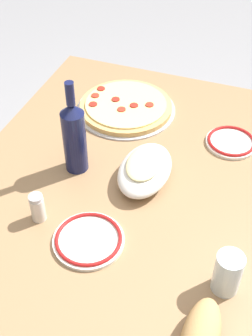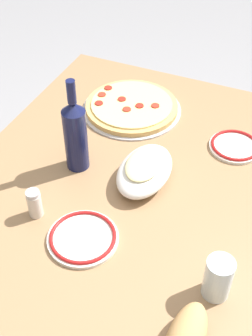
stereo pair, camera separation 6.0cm
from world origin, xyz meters
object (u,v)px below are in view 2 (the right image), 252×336
at_px(side_plate_far, 83,237).
at_px(wine_bottle, 75,134).
at_px(water_glass, 218,278).
at_px(spice_shaker, 35,203).
at_px(baked_pasta_dish, 145,169).
at_px(dining_table, 126,202).
at_px(side_plate_near, 235,146).
at_px(pepperoni_pizza, 132,107).

bearing_deg(side_plate_far, wine_bottle, -149.59).
relative_size(water_glass, spice_shaker, 1.34).
distance_m(water_glass, spice_shaker, 0.52).
distance_m(baked_pasta_dish, spice_shaker, 0.33).
bearing_deg(dining_table, baked_pasta_dish, 97.10).
distance_m(dining_table, water_glass, 0.49).
height_order(baked_pasta_dish, side_plate_near, baked_pasta_dish).
xyz_separation_m(water_glass, spice_shaker, (-0.04, -0.52, -0.02)).
bearing_deg(water_glass, dining_table, -128.70).
bearing_deg(side_plate_near, dining_table, -46.59).
height_order(pepperoni_pizza, side_plate_far, pepperoni_pizza).
relative_size(pepperoni_pizza, spice_shaker, 4.05).
xyz_separation_m(wine_bottle, side_plate_near, (-0.27, 0.43, -0.11)).
distance_m(water_glass, side_plate_near, 0.55).
height_order(dining_table, baked_pasta_dish, baked_pasta_dish).
relative_size(side_plate_far, spice_shaker, 2.17).
xyz_separation_m(dining_table, baked_pasta_dish, (-0.01, 0.06, 0.16)).
distance_m(dining_table, wine_bottle, 0.29).
bearing_deg(side_plate_far, side_plate_near, 152.20).
height_order(pepperoni_pizza, baked_pasta_dish, baked_pasta_dish).
bearing_deg(side_plate_near, side_plate_far, -27.80).
distance_m(baked_pasta_dish, water_glass, 0.42).
relative_size(baked_pasta_dish, wine_bottle, 0.79).
bearing_deg(side_plate_near, baked_pasta_dish, -40.66).
height_order(side_plate_near, spice_shaker, spice_shaker).
bearing_deg(baked_pasta_dish, wine_bottle, -83.51).
bearing_deg(wine_bottle, water_glass, 62.32).
distance_m(pepperoni_pizza, spice_shaker, 0.56).
bearing_deg(side_plate_near, spice_shaker, -41.29).
height_order(dining_table, wine_bottle, wine_bottle).
height_order(pepperoni_pizza, spice_shaker, spice_shaker).
relative_size(dining_table, water_glass, 10.38).
distance_m(wine_bottle, side_plate_far, 0.31).
bearing_deg(water_glass, side_plate_far, -92.21).
distance_m(dining_table, side_plate_near, 0.39).
xyz_separation_m(wine_bottle, spice_shaker, (0.22, -0.01, -0.08)).
bearing_deg(side_plate_far, dining_table, 178.75).
relative_size(pepperoni_pizza, wine_bottle, 1.16).
distance_m(dining_table, spice_shaker, 0.33).
height_order(dining_table, spice_shaker, spice_shaker).
height_order(side_plate_far, spice_shaker, spice_shaker).
relative_size(side_plate_near, side_plate_far, 0.87).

